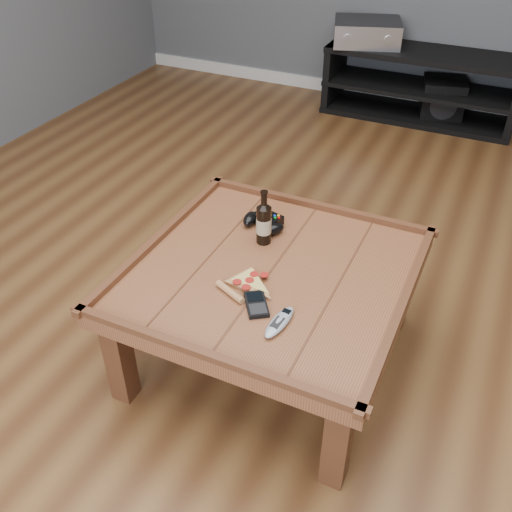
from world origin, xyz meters
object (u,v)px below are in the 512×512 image
at_px(media_console, 420,86).
at_px(subwoofer, 442,100).
at_px(pizza_slice, 247,284).
at_px(coffee_table, 271,283).
at_px(beer_bottle, 264,222).
at_px(av_receiver, 367,32).
at_px(smartphone, 256,304).
at_px(remote_control, 279,322).
at_px(game_controller, 264,222).

bearing_deg(media_console, subwoofer, 16.11).
bearing_deg(media_console, pizza_slice, -90.88).
relative_size(coffee_table, beer_bottle, 4.51).
distance_m(coffee_table, av_receiver, 2.79).
distance_m(pizza_slice, smartphone, 0.12).
bearing_deg(remote_control, subwoofer, 95.15).
height_order(smartphone, av_receiver, av_receiver).
distance_m(coffee_table, beer_bottle, 0.24).
height_order(media_console, subwoofer, media_console).
bearing_deg(beer_bottle, av_receiver, 97.61).
bearing_deg(subwoofer, beer_bottle, -109.40).
height_order(media_console, av_receiver, av_receiver).
height_order(media_console, smartphone, media_console).
height_order(media_console, pizza_slice, media_console).
distance_m(smartphone, av_receiver, 2.99).
height_order(smartphone, remote_control, remote_control).
bearing_deg(subwoofer, remote_control, -104.06).
xyz_separation_m(media_console, pizza_slice, (-0.04, -2.87, 0.21)).
bearing_deg(remote_control, av_receiver, 106.76).
relative_size(coffee_table, subwoofer, 2.83).
distance_m(pizza_slice, av_receiver, 2.89).
height_order(remote_control, subwoofer, remote_control).
bearing_deg(remote_control, media_console, 98.33).
xyz_separation_m(coffee_table, pizza_slice, (-0.04, -0.12, 0.07)).
height_order(beer_bottle, game_controller, beer_bottle).
bearing_deg(pizza_slice, av_receiver, 121.76).
relative_size(pizza_slice, remote_control, 1.59).
height_order(game_controller, av_receiver, av_receiver).
distance_m(beer_bottle, remote_control, 0.48).
bearing_deg(av_receiver, remote_control, -96.99).
xyz_separation_m(beer_bottle, av_receiver, (-0.35, 2.59, 0.04)).
relative_size(beer_bottle, av_receiver, 0.40).
bearing_deg(subwoofer, coffee_table, -107.00).
xyz_separation_m(remote_control, av_receiver, (-0.59, 3.00, 0.12)).
xyz_separation_m(pizza_slice, subwoofer, (0.21, 2.92, -0.31)).
height_order(coffee_table, media_console, media_console).
xyz_separation_m(pizza_slice, smartphone, (0.08, -0.09, -0.00)).
bearing_deg(remote_control, pizza_slice, 149.14).
height_order(coffee_table, beer_bottle, beer_bottle).
relative_size(smartphone, subwoofer, 0.40).
xyz_separation_m(game_controller, subwoofer, (0.31, 2.55, -0.32)).
bearing_deg(pizza_slice, subwoofer, 109.58).
relative_size(coffee_table, media_console, 0.74).
distance_m(smartphone, remote_control, 0.12).
distance_m(beer_bottle, subwoofer, 2.69).
xyz_separation_m(pizza_slice, remote_control, (0.19, -0.14, 0.00)).
relative_size(beer_bottle, pizza_slice, 0.81).
xyz_separation_m(smartphone, subwoofer, (0.13, 3.00, -0.31)).
bearing_deg(smartphone, beer_bottle, 76.24).
bearing_deg(game_controller, smartphone, -53.99).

